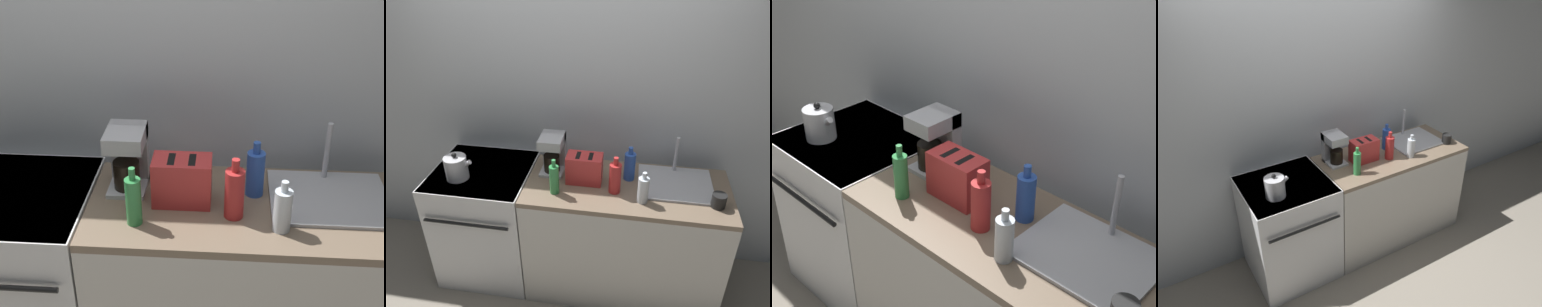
{
  "view_description": "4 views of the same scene",
  "coord_description": "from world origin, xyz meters",
  "views": [
    {
      "loc": [
        0.37,
        -1.55,
        2.23
      ],
      "look_at": [
        0.24,
        0.35,
        1.16
      ],
      "focal_mm": 50.0,
      "sensor_mm": 36.0,
      "label": 1
    },
    {
      "loc": [
        0.51,
        -1.81,
        2.44
      ],
      "look_at": [
        0.15,
        0.32,
        1.16
      ],
      "focal_mm": 35.0,
      "sensor_mm": 36.0,
      "label": 2
    },
    {
      "loc": [
        1.55,
        -1.03,
        2.26
      ],
      "look_at": [
        0.2,
        0.36,
        1.14
      ],
      "focal_mm": 50.0,
      "sensor_mm": 36.0,
      "label": 3
    },
    {
      "loc": [
        -1.44,
        -2.11,
        2.65
      ],
      "look_at": [
        0.05,
        0.33,
        1.05
      ],
      "focal_mm": 35.0,
      "sensor_mm": 36.0,
      "label": 4
    }
  ],
  "objects": [
    {
      "name": "counter_block",
      "position": [
        0.5,
        0.31,
        0.47
      ],
      "size": [
        1.4,
        0.63,
        0.94
      ],
      "color": "silver",
      "rests_on": "ground_plane"
    },
    {
      "name": "cup_black",
      "position": [
        1.08,
        0.18,
        0.99
      ],
      "size": [
        0.09,
        0.09,
        0.09
      ],
      "color": "black",
      "rests_on": "counter_block"
    },
    {
      "name": "wall_back",
      "position": [
        0.0,
        0.73,
        1.3
      ],
      "size": [
        8.0,
        0.05,
        2.6
      ],
      "color": "silver",
      "rests_on": "ground_plane"
    },
    {
      "name": "coffee_maker",
      "position": [
        -0.05,
        0.44,
        1.09
      ],
      "size": [
        0.16,
        0.21,
        0.28
      ],
      "color": "#B7B7BC",
      "rests_on": "counter_block"
    },
    {
      "name": "sink_tray",
      "position": [
        0.82,
        0.39,
        0.95
      ],
      "size": [
        0.5,
        0.41,
        0.28
      ],
      "color": "#B7B7BC",
      "rests_on": "counter_block"
    },
    {
      "name": "toaster",
      "position": [
        0.2,
        0.33,
        1.04
      ],
      "size": [
        0.24,
        0.14,
        0.2
      ],
      "color": "red",
      "rests_on": "counter_block"
    },
    {
      "name": "bottle_blue",
      "position": [
        0.5,
        0.41,
        1.04
      ],
      "size": [
        0.08,
        0.08,
        0.25
      ],
      "color": "#2D56B7",
      "rests_on": "counter_block"
    },
    {
      "name": "stove",
      "position": [
        -0.56,
        0.34,
        0.48
      ],
      "size": [
        0.71,
        0.72,
        0.94
      ],
      "color": "silver",
      "rests_on": "ground_plane"
    },
    {
      "name": "bottle_green",
      "position": [
        0.02,
        0.16,
        1.05
      ],
      "size": [
        0.06,
        0.06,
        0.25
      ],
      "color": "#338C47",
      "rests_on": "counter_block"
    },
    {
      "name": "ground_plane",
      "position": [
        0.0,
        0.0,
        0.0
      ],
      "size": [
        12.0,
        12.0,
        0.0
      ],
      "primitive_type": "plane",
      "color": "gray"
    },
    {
      "name": "bottle_red",
      "position": [
        0.42,
        0.24,
        1.05
      ],
      "size": [
        0.08,
        0.08,
        0.26
      ],
      "color": "#B72828",
      "rests_on": "counter_block"
    },
    {
      "name": "bottle_clear",
      "position": [
        0.6,
        0.16,
        1.03
      ],
      "size": [
        0.07,
        0.07,
        0.22
      ],
      "color": "silver",
      "rests_on": "counter_block"
    },
    {
      "name": "kettle",
      "position": [
        -0.69,
        0.22,
        1.03
      ],
      "size": [
        0.2,
        0.16,
        0.2
      ],
      "color": "silver",
      "rests_on": "stove"
    }
  ]
}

